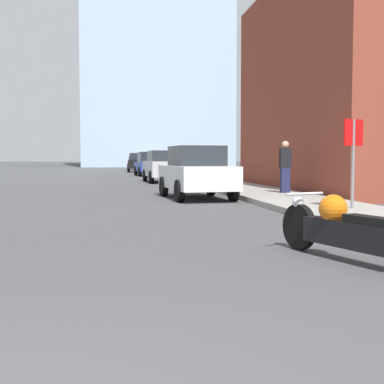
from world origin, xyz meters
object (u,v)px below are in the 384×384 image
Objects in this scene: parked_car_white at (196,172)px; parked_car_silver at (164,166)px; pedestrian at (285,166)px; stop_sign at (353,147)px; parked_car_blue at (150,164)px; parked_car_black at (138,162)px; motorcycle at (346,229)px; parked_car_red at (136,163)px.

parked_car_white is 11.50m from parked_car_silver.
pedestrian is (2.97, 0.13, 0.18)m from parked_car_white.
parked_car_silver is at bearing 98.88° from stop_sign.
pedestrian is (0.22, 5.38, -0.51)m from stop_sign.
parked_car_blue is 1.08× the size of parked_car_black.
stop_sign is (2.75, -5.26, 0.69)m from parked_car_white.
stop_sign reaches higher than motorcycle.
parked_car_blue is 10.81m from parked_car_black.
pedestrian is at bearing -86.32° from parked_car_blue.
parked_car_blue is (-0.02, 32.39, 0.45)m from motorcycle.
parked_car_red is (0.06, 32.36, -0.08)m from parked_car_silver.
parked_car_red is (0.19, 43.86, -0.07)m from parked_car_white.
parked_car_black reaches higher than parked_car_white.
parked_car_black reaches higher than parked_car_silver.
parked_car_red is (-0.00, 54.31, 0.36)m from motorcycle.
parked_car_red is 2.66× the size of pedestrian.
stop_sign reaches higher than parked_car_silver.
parked_car_blue is 2.53× the size of pedestrian.
motorcycle is at bearing -92.87° from parked_car_silver.
parked_car_black is 38.11m from stop_sign.
parked_car_white is at bearing -93.69° from parked_car_silver.
parked_car_black is at bearing 72.68° from motorcycle.
parked_car_white is 1.04× the size of parked_car_black.
motorcycle is 1.26× the size of stop_sign.
parked_car_white is 0.96× the size of parked_car_silver.
motorcycle is at bearing -93.79° from parked_car_white.
parked_car_silver is 2.56× the size of pedestrian.
parked_car_blue reaches higher than parked_car_red.
stop_sign is at bearing -83.48° from parked_car_black.
parked_car_black is at bearing 87.78° from parked_car_blue.
parked_car_silver is at bearing -93.83° from parked_car_blue.
parked_car_red is at bearing 86.88° from parked_car_silver.
stop_sign reaches higher than parked_car_blue.
motorcycle is 43.20m from parked_car_black.
stop_sign is 5.41m from pedestrian.
pedestrian is (3.07, -32.62, 0.14)m from parked_car_black.
stop_sign is at bearing 46.09° from motorcycle.
stop_sign is (2.85, -38.00, 0.65)m from parked_car_black.
motorcycle is 0.61× the size of parked_car_white.
pedestrian is at bearing -2.43° from parked_car_white.
parked_car_silver is at bearing 84.48° from parked_car_white.
motorcycle is at bearing -104.71° from pedestrian.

